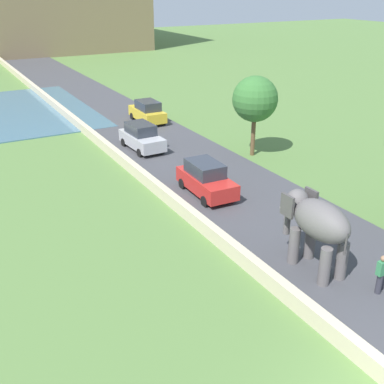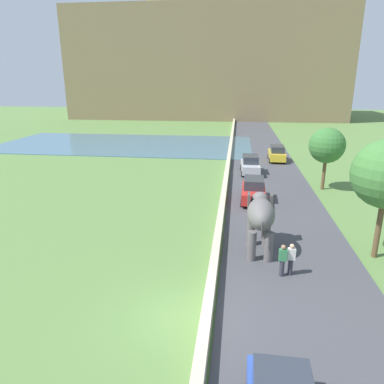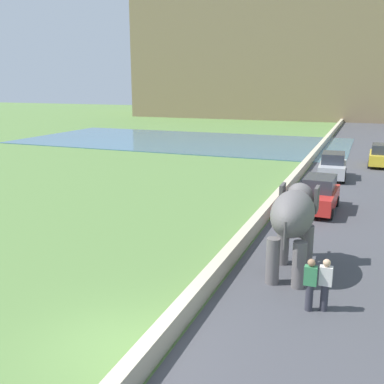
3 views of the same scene
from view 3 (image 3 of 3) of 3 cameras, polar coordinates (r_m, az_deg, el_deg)
name	(u,v)px [view 3 (image 3 of 3)]	position (r m, az deg, el deg)	size (l,w,h in m)	color
ground_plane	(112,346)	(12.04, -10.15, -18.77)	(220.00, 220.00, 0.00)	#567A3D
road_surface	(354,190)	(29.25, 20.00, 0.28)	(7.00, 120.00, 0.06)	#424247
barrier_wall	(287,187)	(27.57, 12.00, 0.67)	(0.40, 110.00, 0.65)	beige
lake	(183,141)	(50.86, -1.18, 6.55)	(36.00, 18.00, 0.08)	#426B84
hill_distant	(312,51)	(93.07, 15.11, 17.01)	(64.00, 28.00, 24.86)	#7F6B4C
elephant	(293,217)	(15.41, 12.82, -3.17)	(1.41, 3.47, 2.99)	#605B5B
person_beside_elephant	(310,284)	(13.39, 14.82, -11.28)	(0.36, 0.22, 1.63)	#33333D
person_trailing	(325,284)	(13.49, 16.63, -11.20)	(0.36, 0.22, 1.63)	#33333D
car_yellow	(381,156)	(37.99, 22.99, 4.30)	(1.84, 4.03, 1.80)	gold
car_silver	(333,166)	(32.01, 17.50, 3.17)	(1.90, 4.06, 1.80)	#B7B7BC
car_red	(319,194)	(23.66, 15.86, -0.30)	(1.90, 4.05, 1.80)	red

